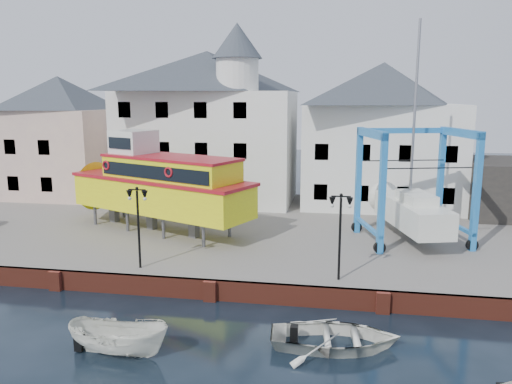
# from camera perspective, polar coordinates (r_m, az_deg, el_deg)

# --- Properties ---
(ground) EXTENTS (140.00, 140.00, 0.00)m
(ground) POSITION_cam_1_polar(r_m,az_deg,el_deg) (24.48, -5.22, -12.25)
(ground) COLOR black
(ground) RESTS_ON ground
(hardstanding) EXTENTS (44.00, 22.00, 1.00)m
(hardstanding) POSITION_cam_1_polar(r_m,az_deg,el_deg) (34.48, -0.51, -4.43)
(hardstanding) COLOR slate
(hardstanding) RESTS_ON ground
(quay_wall) EXTENTS (44.00, 0.47, 1.00)m
(quay_wall) POSITION_cam_1_polar(r_m,az_deg,el_deg) (24.38, -5.18, -11.07)
(quay_wall) COLOR maroon
(quay_wall) RESTS_ON ground
(building_pink) EXTENTS (8.00, 7.00, 10.30)m
(building_pink) POSITION_cam_1_polar(r_m,az_deg,el_deg) (46.52, -21.36, 5.87)
(building_pink) COLOR beige
(building_pink) RESTS_ON hardstanding
(building_white_main) EXTENTS (14.00, 8.30, 14.00)m
(building_white_main) POSITION_cam_1_polar(r_m,az_deg,el_deg) (41.61, -5.35, 7.71)
(building_white_main) COLOR white
(building_white_main) RESTS_ON hardstanding
(building_white_right) EXTENTS (12.00, 8.00, 11.20)m
(building_white_right) POSITION_cam_1_polar(r_m,az_deg,el_deg) (40.94, 14.12, 6.34)
(building_white_right) COLOR white
(building_white_right) RESTS_ON hardstanding
(lamp_post_left) EXTENTS (1.12, 0.32, 4.20)m
(lamp_post_left) POSITION_cam_1_polar(r_m,az_deg,el_deg) (25.57, -13.38, -1.67)
(lamp_post_left) COLOR black
(lamp_post_left) RESTS_ON hardstanding
(lamp_post_right) EXTENTS (1.12, 0.32, 4.20)m
(lamp_post_right) POSITION_cam_1_polar(r_m,az_deg,el_deg) (23.55, 9.64, -2.59)
(lamp_post_right) COLOR black
(lamp_post_right) RESTS_ON hardstanding
(tour_boat) EXTENTS (14.95, 9.11, 6.43)m
(tour_boat) POSITION_cam_1_polar(r_m,az_deg,el_deg) (33.05, -11.95, 0.94)
(tour_boat) COLOR #59595E
(tour_boat) RESTS_ON hardstanding
(travel_lift) EXTENTS (7.05, 8.85, 12.95)m
(travel_lift) POSITION_cam_1_polar(r_m,az_deg,el_deg) (31.91, 16.91, -1.23)
(travel_lift) COLOR #1C60AF
(travel_lift) RESTS_ON hardstanding
(motorboat_a) EXTENTS (4.07, 1.67, 1.55)m
(motorboat_a) POSITION_cam_1_polar(r_m,az_deg,el_deg) (20.48, -15.35, -17.47)
(motorboat_a) COLOR silver
(motorboat_a) RESTS_ON ground
(motorboat_b) EXTENTS (5.31, 4.03, 1.03)m
(motorboat_b) POSITION_cam_1_polar(r_m,az_deg,el_deg) (20.56, 9.00, -17.08)
(motorboat_b) COLOR silver
(motorboat_b) RESTS_ON ground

